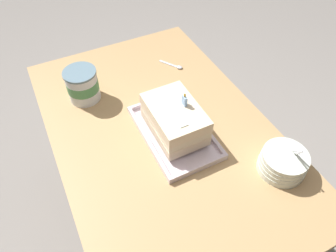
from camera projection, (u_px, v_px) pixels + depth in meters
ground_plane at (164, 217)px, 1.63m from camera, size 8.00×8.00×0.00m
dining_table at (162, 147)px, 1.17m from camera, size 1.15×0.74×0.70m
foil_tray at (174, 133)px, 1.08m from camera, size 0.35×0.21×0.02m
birthday_cake at (175, 119)px, 1.03m from camera, size 0.22×0.15×0.15m
bowl_stack at (283, 162)px, 0.96m from camera, size 0.15×0.15×0.13m
ice_cream_tub at (83, 85)px, 1.16m from camera, size 0.12×0.12×0.13m
serving_spoon_near_tray at (176, 66)px, 1.33m from camera, size 0.10×0.07×0.01m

